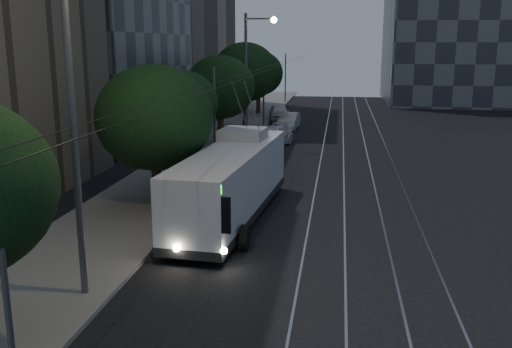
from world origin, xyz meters
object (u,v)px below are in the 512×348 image
at_px(pickup_silver, 246,162).
at_px(streetlamp_far, 252,67).
at_px(car_white_c, 289,121).
at_px(car_white_b, 271,137).
at_px(car_white_d, 279,113).
at_px(streetlamp_near, 84,59).
at_px(trolleybus, 233,182).
at_px(car_white_a, 253,145).

distance_m(pickup_silver, streetlamp_far, 10.68).
bearing_deg(streetlamp_far, car_white_c, 77.73).
height_order(car_white_b, car_white_d, car_white_d).
bearing_deg(streetlamp_far, streetlamp_near, -91.29).
height_order(trolleybus, streetlamp_near, streetlamp_near).
height_order(pickup_silver, car_white_a, pickup_silver).
bearing_deg(pickup_silver, car_white_c, 77.48).
height_order(car_white_c, streetlamp_near, streetlamp_near).
height_order(car_white_a, car_white_c, car_white_c).
bearing_deg(car_white_a, car_white_c, 61.11).
distance_m(trolleybus, car_white_d, 30.82).
relative_size(trolleybus, car_white_b, 2.36).
distance_m(car_white_b, car_white_d, 13.61).
xyz_separation_m(car_white_d, streetlamp_far, (-0.50, -13.69, 4.82)).
bearing_deg(streetlamp_far, trolleybus, -83.89).
relative_size(car_white_c, streetlamp_far, 0.46).
bearing_deg(car_white_d, car_white_a, -98.56).
xyz_separation_m(car_white_c, car_white_d, (-1.38, 5.06, 0.08)).
bearing_deg(streetlamp_near, streetlamp_far, 88.71).
bearing_deg(car_white_b, pickup_silver, -74.57).
xyz_separation_m(pickup_silver, streetlamp_far, (-1.16, 9.49, 4.76)).
bearing_deg(car_white_d, car_white_c, -83.28).
height_order(trolleybus, car_white_b, trolleybus).
relative_size(pickup_silver, car_white_d, 1.31).
height_order(trolleybus, car_white_d, trolleybus).
distance_m(car_white_c, car_white_d, 5.24).
xyz_separation_m(car_white_b, car_white_d, (-0.91, 13.58, 0.08)).
distance_m(car_white_a, streetlamp_far, 5.75).
xyz_separation_m(pickup_silver, car_white_c, (0.72, 18.13, -0.14)).
relative_size(car_white_d, streetlamp_near, 0.40).
bearing_deg(car_white_d, car_white_b, -94.74).
bearing_deg(car_white_d, streetlamp_far, -100.64).
distance_m(pickup_silver, car_white_a, 6.69).
bearing_deg(streetlamp_near, car_white_d, 88.43).
relative_size(car_white_a, car_white_d, 0.79).
bearing_deg(car_white_d, pickup_silver, -96.92).
height_order(pickup_silver, streetlamp_far, streetlamp_far).
distance_m(car_white_a, car_white_b, 3.08).
relative_size(trolleybus, streetlamp_far, 1.25).
height_order(car_white_a, streetlamp_far, streetlamp_far).
height_order(car_white_a, car_white_b, car_white_b).
relative_size(car_white_c, streetlamp_near, 0.37).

